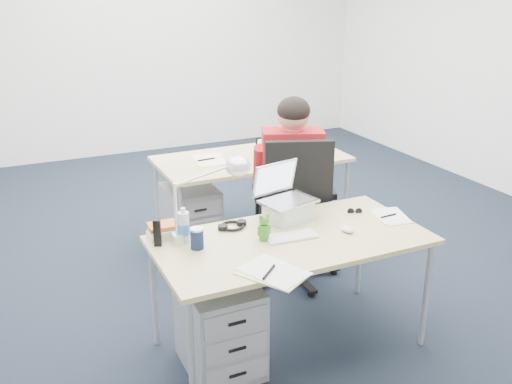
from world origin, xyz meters
TOP-DOWN VIEW (x-y plane):
  - floor at (0.00, 0.00)m, footprint 7.00×7.00m
  - room at (0.00, 0.00)m, footprint 6.02×7.02m
  - desk_near at (-0.38, -1.18)m, footprint 1.60×0.80m
  - desk_far at (0.08, 0.41)m, footprint 1.60×0.80m
  - office_chair at (0.03, -0.44)m, footprint 0.93×0.93m
  - seated_person at (0.09, -0.26)m, footprint 0.63×0.84m
  - drawer_pedestal_near at (-0.86, -1.20)m, footprint 0.40×0.50m
  - drawer_pedestal_far at (-0.50, 0.37)m, footprint 0.40×0.50m
  - silver_laptop at (-0.28, -0.94)m, footprint 0.38×0.32m
  - wireless_keyboard at (-0.39, -1.18)m, footprint 0.31×0.15m
  - computer_mouse at (-0.04, -1.25)m, footprint 0.08×0.11m
  - headphones at (-0.64, -0.90)m, footprint 0.21×0.17m
  - can_koozie at (-0.93, -1.08)m, footprint 0.08×0.08m
  - water_bottle at (-0.97, -0.97)m, footprint 0.09×0.09m
  - bear_figurine at (-0.54, -1.14)m, footprint 0.09×0.08m
  - book_stack at (-1.06, -0.85)m, footprint 0.19×0.16m
  - cordless_phone at (-1.12, -0.96)m, footprint 0.05×0.04m
  - papers_left at (-0.68, -1.53)m, footprint 0.36×0.40m
  - papers_right at (0.33, -1.17)m, footprint 0.24×0.30m
  - sunglasses at (0.17, -1.02)m, footprint 0.11×0.08m
  - desk_lamp at (-0.87, -0.97)m, footprint 0.46×0.31m
  - dark_laptop at (0.19, 0.15)m, footprint 0.34×0.33m
  - far_cup at (0.77, 0.64)m, footprint 0.08×0.08m
  - far_papers at (-0.29, 0.45)m, footprint 0.30×0.38m

SIDE VIEW (x-z plane):
  - floor at x=0.00m, z-range 0.00..0.00m
  - drawer_pedestal_near at x=-0.86m, z-range 0.00..0.55m
  - drawer_pedestal_far at x=-0.50m, z-range 0.00..0.55m
  - office_chair at x=0.03m, z-range -0.25..0.89m
  - desk_near at x=-0.38m, z-range 0.32..1.05m
  - desk_far at x=0.08m, z-range 0.32..1.05m
  - seated_person at x=0.09m, z-range 0.00..1.38m
  - papers_right at x=0.33m, z-range 0.73..0.74m
  - far_papers at x=-0.29m, z-range 0.73..0.74m
  - papers_left at x=-0.68m, z-range 0.73..0.74m
  - wireless_keyboard at x=-0.39m, z-range 0.73..0.74m
  - sunglasses at x=0.17m, z-range 0.73..0.75m
  - headphones at x=-0.64m, z-range 0.73..0.76m
  - computer_mouse at x=-0.04m, z-range 0.73..0.76m
  - book_stack at x=-1.06m, z-range 0.73..0.81m
  - far_cup at x=0.77m, z-range 0.73..0.83m
  - can_koozie at x=-0.93m, z-range 0.73..0.85m
  - cordless_phone at x=-1.12m, z-range 0.73..0.89m
  - bear_figurine at x=-0.54m, z-range 0.73..0.89m
  - water_bottle at x=-0.97m, z-range 0.73..0.94m
  - dark_laptop at x=0.19m, z-range 0.73..0.95m
  - silver_laptop at x=-0.28m, z-range 0.73..1.08m
  - desk_lamp at x=-0.87m, z-range 0.73..1.22m
  - room at x=0.00m, z-range 0.31..3.12m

